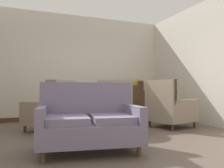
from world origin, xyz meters
TOP-DOWN VIEW (x-y plane):
  - ground at (0.00, 0.00)m, footprint 7.87×7.87m
  - wall_back at (0.00, 2.81)m, footprint 5.41×0.08m
  - wall_right at (2.63, 0.84)m, footprint 0.08×3.93m
  - baseboard_back at (0.00, 2.76)m, footprint 5.25×0.03m
  - coffee_table at (0.17, 0.26)m, footprint 0.94×0.94m
  - porcelain_vase at (0.13, 0.25)m, footprint 0.15×0.15m
  - settee at (-0.71, -0.76)m, footprint 1.51×1.07m
  - armchair_back_corner at (1.55, 0.52)m, footprint 1.09×1.03m
  - armchair_far_left at (-0.99, 0.99)m, footprint 1.18×1.18m
  - armchair_near_sideboard at (-0.34, 1.78)m, footprint 0.97×1.03m
  - armchair_beside_settee at (0.60, 1.48)m, footprint 1.12×1.12m
  - sideboard at (1.64, 2.52)m, footprint 0.89×0.39m
  - gramophone at (1.69, 2.43)m, footprint 0.43×0.48m

SIDE VIEW (x-z plane):
  - ground at x=0.00m, z-range 0.00..0.00m
  - baseboard_back at x=0.00m, z-range 0.00..0.12m
  - settee at x=-0.71m, z-range -0.09..0.89m
  - armchair_near_sideboard at x=-0.34m, z-range -0.07..0.91m
  - armchair_far_left at x=-0.99m, z-range -0.09..0.97m
  - armchair_back_corner at x=1.55m, z-range -0.10..0.98m
  - coffee_table at x=0.17m, z-range 0.18..0.71m
  - armchair_beside_settee at x=0.60m, z-range -0.10..1.00m
  - sideboard at x=1.64m, z-range -0.08..1.07m
  - porcelain_vase at x=0.13m, z-range 0.50..0.83m
  - gramophone at x=1.69m, z-range 0.84..1.31m
  - wall_back at x=0.00m, z-range 0.00..3.07m
  - wall_right at x=2.63m, z-range 0.00..3.07m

